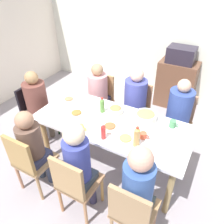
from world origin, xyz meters
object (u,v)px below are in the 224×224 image
object	(u,v)px
person_2	(138,189)
chair_6	(30,160)
bowl_1	(146,116)
bottle_1	(137,137)
plate_1	(125,139)
dining_table	(112,127)
side_cabinet	(176,84)
person_5	(98,91)
chair_3	(35,110)
person_0	(78,163)
microwave	(181,55)
chair_5	(101,98)
chair_1	(136,108)
bowl_0	(115,110)
person_3	(37,101)
plate_3	(110,126)
bottle_0	(103,132)
cup_3	(183,142)
plate_2	(76,113)
plate_0	(69,99)
chair_2	(132,211)
chair_4	(178,120)
cup_1	(173,124)
person_6	(32,145)
cup_0	(143,135)
person_4	(179,111)
bottle_2	(102,105)
chair_0	(75,183)
person_1	(135,99)
cup_2	(81,128)

from	to	relation	value
person_2	chair_6	xyz separation A→B (m)	(-1.31, -0.09, -0.23)
bowl_1	bottle_1	size ratio (longest dim) A/B	1.12
person_2	plate_1	distance (m)	0.62
dining_table	side_cabinet	bearing A→B (deg)	81.35
person_5	chair_3	bearing A→B (deg)	-134.74
person_0	person_2	bearing A→B (deg)	-0.10
microwave	chair_5	bearing A→B (deg)	-128.37
side_cabinet	chair_1	bearing A→B (deg)	-104.19
chair_6	side_cabinet	xyz separation A→B (m)	(0.96, 2.82, -0.06)
dining_table	bowl_0	world-z (taller)	bowl_0
person_3	plate_3	world-z (taller)	person_3
plate_3	bowl_1	bearing A→B (deg)	48.75
bottle_0	cup_3	bearing A→B (deg)	21.62
plate_2	plate_0	bearing A→B (deg)	142.79
chair_1	person_0	bearing A→B (deg)	-90.00
chair_2	chair_3	xyz separation A→B (m)	(-2.02, 0.80, 0.00)
chair_4	cup_1	bearing A→B (deg)	-87.04
person_6	cup_0	bearing A→B (deg)	29.31
chair_5	person_6	bearing A→B (deg)	-90.00
plate_3	bowl_0	world-z (taller)	bowl_0
chair_2	cup_0	size ratio (longest dim) A/B	7.95
chair_1	cup_3	bearing A→B (deg)	-42.66
person_5	bowl_1	size ratio (longest dim) A/B	4.09
chair_5	microwave	xyz separation A→B (m)	(0.96, 1.21, 0.53)
person_0	chair_4	xyz separation A→B (m)	(0.65, 1.52, -0.22)
person_4	cup_1	distance (m)	0.47
chair_4	person_4	world-z (taller)	person_4
dining_table	person_3	size ratio (longest dim) A/B	1.68
bottle_1	chair_2	bearing A→B (deg)	-68.18
cup_3	bottle_1	world-z (taller)	bottle_1
chair_3	person_4	xyz separation A→B (m)	(2.02, 0.71, 0.21)
chair_5	cup_3	xyz separation A→B (m)	(1.52, -0.80, 0.31)
chair_3	side_cabinet	bearing A→B (deg)	50.43
dining_table	person_4	xyz separation A→B (m)	(0.65, 0.71, 0.03)
bottle_2	chair_0	bearing A→B (deg)	-76.89
bowl_0	bottle_1	world-z (taller)	bottle_1
person_1	chair_4	world-z (taller)	person_1
chair_4	person_5	size ratio (longest dim) A/B	0.79
chair_6	cup_1	xyz separation A→B (m)	(1.34, 1.06, 0.31)
dining_table	chair_2	world-z (taller)	chair_2
person_0	cup_1	distance (m)	1.19
chair_5	cup_3	distance (m)	1.74
microwave	side_cabinet	bearing A→B (deg)	0.00
plate_2	cup_0	distance (m)	0.94
side_cabinet	microwave	bearing A→B (deg)	0.00
bottle_2	cup_3	bearing A→B (deg)	-6.64
chair_0	chair_4	world-z (taller)	same
chair_4	side_cabinet	xyz separation A→B (m)	(-0.35, 1.21, -0.06)
plate_1	cup_2	distance (m)	0.53
bowl_0	bottle_1	bearing A→B (deg)	-41.71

